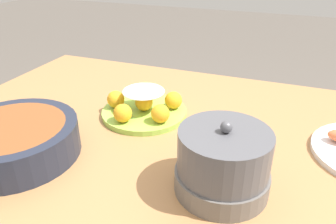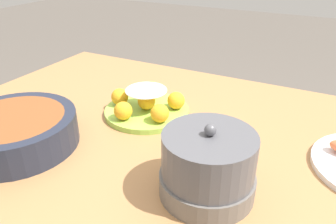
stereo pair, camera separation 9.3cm
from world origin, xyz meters
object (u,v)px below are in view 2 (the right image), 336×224
(dining_table, at_px, (191,163))
(cake_plate, at_px, (146,105))
(warming_pot, at_px, (208,166))
(serving_bowl, at_px, (15,130))

(dining_table, height_order, cake_plate, cake_plate)
(dining_table, relative_size, warming_pot, 7.78)
(cake_plate, bearing_deg, dining_table, 162.01)
(dining_table, bearing_deg, warming_pot, 121.37)
(cake_plate, relative_size, warming_pot, 1.29)
(cake_plate, bearing_deg, warming_pot, 139.78)
(dining_table, xyz_separation_m, warming_pot, (-0.12, 0.19, 0.16))
(warming_pot, bearing_deg, serving_bowl, 6.34)
(warming_pot, bearing_deg, cake_plate, -40.22)
(cake_plate, xyz_separation_m, serving_bowl, (0.21, 0.30, 0.01))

